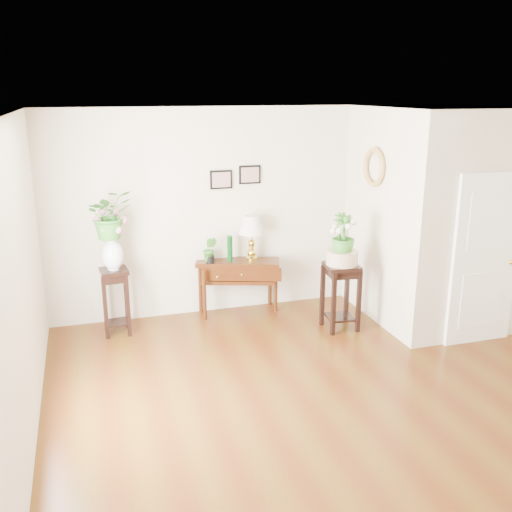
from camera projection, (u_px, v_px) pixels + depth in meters
name	position (u px, v px, depth m)	size (l,w,h in m)	color
floor	(350.00, 397.00, 5.79)	(6.00, 5.50, 0.02)	#49210A
ceiling	(365.00, 114.00, 5.01)	(6.00, 5.50, 0.02)	white
wall_back	(267.00, 210.00, 7.92)	(6.00, 0.02, 2.80)	beige
wall_left	(17.00, 298.00, 4.56)	(0.02, 5.50, 2.80)	beige
partition	(438.00, 214.00, 7.62)	(1.80, 1.95, 2.80)	beige
door	(485.00, 260.00, 6.80)	(0.90, 0.05, 2.10)	white
art_print_left	(221.00, 180.00, 7.59)	(0.30, 0.02, 0.25)	black
art_print_right	(250.00, 175.00, 7.69)	(0.30, 0.02, 0.25)	black
wall_ornament	(374.00, 167.00, 7.29)	(0.51, 0.51, 0.07)	#D8BC62
console_table	(238.00, 286.00, 7.91)	(1.13, 0.38, 0.76)	#3C190A
table_lamp	(252.00, 235.00, 7.76)	(0.35, 0.35, 0.62)	gold
green_vase	(230.00, 249.00, 7.73)	(0.07, 0.07, 0.35)	#073410
potted_plant	(210.00, 250.00, 7.65)	(0.19, 0.15, 0.35)	#327825
plant_stand_a	(116.00, 302.00, 7.20)	(0.33, 0.33, 0.86)	black
porcelain_vase	(112.00, 252.00, 7.02)	(0.26, 0.26, 0.44)	white
lily_arrangement	(110.00, 214.00, 6.88)	(0.54, 0.47, 0.60)	#327825
plant_stand_b	(340.00, 297.00, 7.35)	(0.41, 0.41, 0.87)	black
ceramic_bowl	(342.00, 258.00, 7.21)	(0.40, 0.40, 0.18)	beige
narcissus	(343.00, 235.00, 7.12)	(0.30, 0.30, 0.54)	#327825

